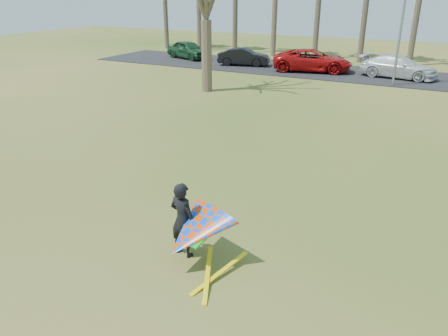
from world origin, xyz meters
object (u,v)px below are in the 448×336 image
at_px(car_3, 398,67).
at_px(kite_flyer, 192,231).
at_px(streetlight, 406,14).
at_px(car_2, 312,60).
at_px(car_1, 244,57).
at_px(car_0, 188,50).

relative_size(car_3, kite_flyer, 2.18).
relative_size(streetlight, car_3, 1.54).
bearing_deg(kite_flyer, car_2, 101.12).
distance_m(car_1, kite_flyer, 27.75).
distance_m(car_1, car_3, 11.86).
xyz_separation_m(streetlight, car_1, (-12.11, 2.47, -3.72)).
relative_size(car_0, car_3, 0.87).
bearing_deg(car_1, car_0, 65.83).
distance_m(car_3, kite_flyer, 25.87).
height_order(car_0, kite_flyer, kite_flyer).
bearing_deg(car_1, kite_flyer, -170.72).
height_order(car_0, car_1, car_0).
distance_m(streetlight, kite_flyer, 23.42).
relative_size(car_0, kite_flyer, 1.89).
bearing_deg(streetlight, car_2, 159.17).
height_order(car_0, car_3, car_0).
bearing_deg(kite_flyer, car_0, 122.14).
height_order(streetlight, car_2, streetlight).
bearing_deg(streetlight, car_0, 168.77).
height_order(car_2, car_3, car_2).
relative_size(car_1, car_2, 0.71).
bearing_deg(car_3, kite_flyer, -174.08).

